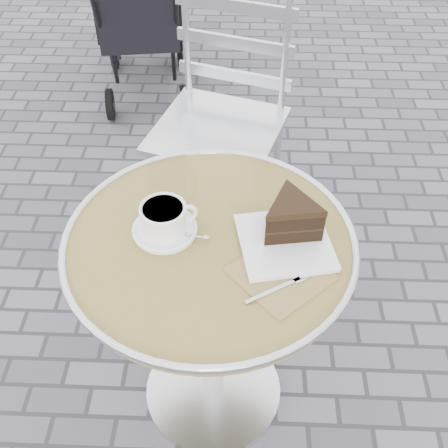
{
  "coord_description": "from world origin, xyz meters",
  "views": [
    {
      "loc": [
        0.07,
        -0.93,
        1.71
      ],
      "look_at": [
        0.03,
        0.01,
        0.78
      ],
      "focal_mm": 45.0,
      "sensor_mm": 36.0,
      "label": 1
    }
  ],
  "objects_px": {
    "cake_plate_set": "(290,224)",
    "bistro_chair": "(227,92)",
    "cafe_table": "(211,284)",
    "baby_stroller": "(141,12)",
    "cappuccino_set": "(165,221)"
  },
  "relations": [
    {
      "from": "cafe_table",
      "to": "baby_stroller",
      "type": "height_order",
      "value": "baby_stroller"
    },
    {
      "from": "cake_plate_set",
      "to": "baby_stroller",
      "type": "bearing_deg",
      "value": 98.15
    },
    {
      "from": "cake_plate_set",
      "to": "baby_stroller",
      "type": "distance_m",
      "value": 2.07
    },
    {
      "from": "cafe_table",
      "to": "bistro_chair",
      "type": "distance_m",
      "value": 0.87
    },
    {
      "from": "cappuccino_set",
      "to": "baby_stroller",
      "type": "distance_m",
      "value": 1.98
    },
    {
      "from": "cafe_table",
      "to": "baby_stroller",
      "type": "distance_m",
      "value": 2.0
    },
    {
      "from": "cake_plate_set",
      "to": "bistro_chair",
      "type": "height_order",
      "value": "bistro_chair"
    },
    {
      "from": "cappuccino_set",
      "to": "baby_stroller",
      "type": "height_order",
      "value": "baby_stroller"
    },
    {
      "from": "bistro_chair",
      "to": "baby_stroller",
      "type": "bearing_deg",
      "value": 132.21
    },
    {
      "from": "cafe_table",
      "to": "cappuccino_set",
      "type": "bearing_deg",
      "value": 166.68
    },
    {
      "from": "cake_plate_set",
      "to": "bistro_chair",
      "type": "relative_size",
      "value": 0.37
    },
    {
      "from": "cappuccino_set",
      "to": "cafe_table",
      "type": "bearing_deg",
      "value": -33.05
    },
    {
      "from": "cafe_table",
      "to": "baby_stroller",
      "type": "xyz_separation_m",
      "value": [
        -0.48,
        1.94,
        -0.14
      ]
    },
    {
      "from": "cafe_table",
      "to": "cake_plate_set",
      "type": "xyz_separation_m",
      "value": [
        0.19,
        0.01,
        0.22
      ]
    },
    {
      "from": "cake_plate_set",
      "to": "bistro_chair",
      "type": "xyz_separation_m",
      "value": [
        -0.18,
        0.86,
        -0.18
      ]
    }
  ]
}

